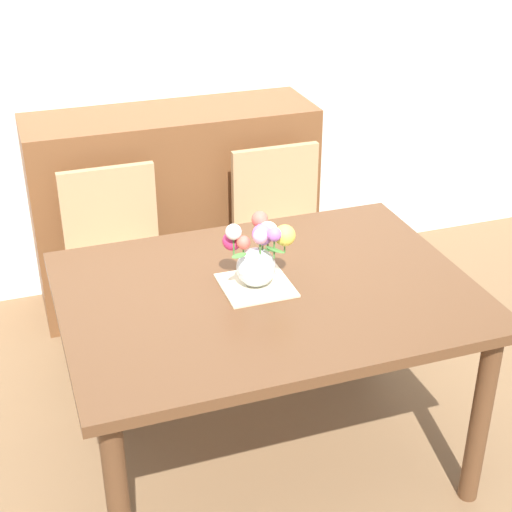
{
  "coord_description": "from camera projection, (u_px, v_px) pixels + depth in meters",
  "views": [
    {
      "loc": [
        -0.79,
        -2.17,
        2.13
      ],
      "look_at": [
        -0.03,
        0.03,
        0.88
      ],
      "focal_mm": 54.24,
      "sensor_mm": 36.0,
      "label": 1
    }
  ],
  "objects": [
    {
      "name": "chair_right",
      "position": [
        283.0,
        231.0,
        3.63
      ],
      "size": [
        0.42,
        0.42,
        0.9
      ],
      "rotation": [
        0.0,
        0.0,
        3.14
      ],
      "color": "tan",
      "rests_on": "ground_plane"
    },
    {
      "name": "ground_plane",
      "position": [
        266.0,
        455.0,
        3.04
      ],
      "size": [
        12.0,
        12.0,
        0.0
      ],
      "primitive_type": "plane",
      "color": "brown"
    },
    {
      "name": "back_wall",
      "position": [
        155.0,
        15.0,
        3.72
      ],
      "size": [
        7.0,
        0.1,
        2.8
      ],
      "primitive_type": "cube",
      "color": "silver",
      "rests_on": "ground_plane"
    },
    {
      "name": "flower_vase",
      "position": [
        258.0,
        252.0,
        2.64
      ],
      "size": [
        0.25,
        0.18,
        0.25
      ],
      "color": "silver",
      "rests_on": "placemat"
    },
    {
      "name": "dining_table",
      "position": [
        267.0,
        311.0,
        2.73
      ],
      "size": [
        1.42,
        1.05,
        0.76
      ],
      "color": "brown",
      "rests_on": "ground_plane"
    },
    {
      "name": "placemat",
      "position": [
        256.0,
        285.0,
        2.69
      ],
      "size": [
        0.24,
        0.24,
        0.01
      ],
      "primitive_type": "cube",
      "color": "beige",
      "rests_on": "dining_table"
    },
    {
      "name": "dresser",
      "position": [
        175.0,
        207.0,
        3.91
      ],
      "size": [
        1.4,
        0.47,
        1.0
      ],
      "color": "brown",
      "rests_on": "ground_plane"
    },
    {
      "name": "chair_left",
      "position": [
        117.0,
        257.0,
        3.41
      ],
      "size": [
        0.42,
        0.42,
        0.9
      ],
      "rotation": [
        0.0,
        0.0,
        3.14
      ],
      "color": "tan",
      "rests_on": "ground_plane"
    }
  ]
}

